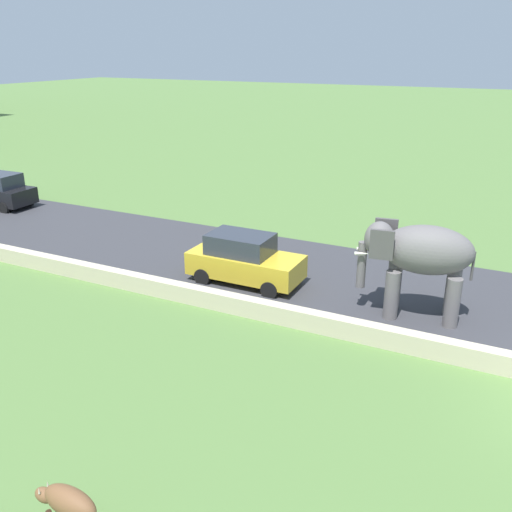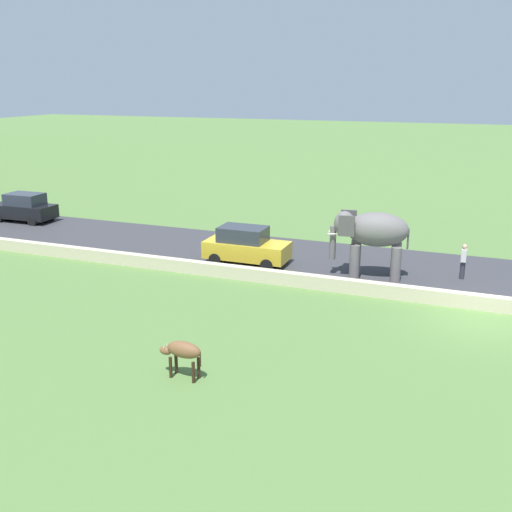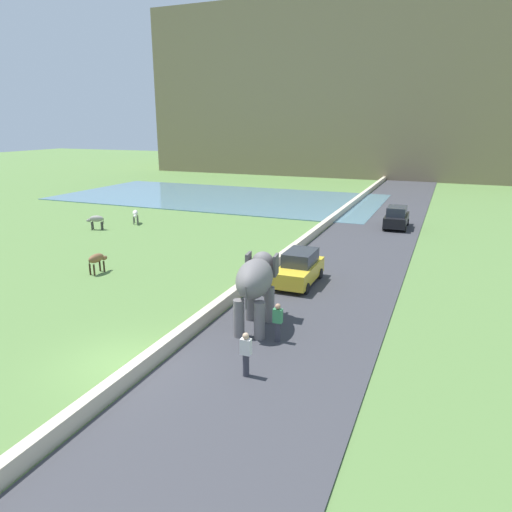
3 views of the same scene
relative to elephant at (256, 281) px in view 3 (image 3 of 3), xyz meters
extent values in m
plane|color=#567A3D|center=(-3.39, -4.68, -2.04)|extent=(220.00, 220.00, 0.00)
cube|color=#38383D|center=(1.61, 15.32, -2.01)|extent=(7.00, 120.00, 0.06)
cube|color=beige|center=(-2.19, 13.32, -1.75)|extent=(0.40, 110.00, 0.58)
cube|color=slate|center=(-17.39, 31.15, -2.00)|extent=(36.00, 18.00, 0.08)
cube|color=#897556|center=(-9.39, 69.01, 11.09)|extent=(64.00, 28.00, 26.25)
cylinder|color=#D6BC89|center=(-24.82, 69.01, 26.81)|extent=(4.11, 4.11, 5.20)
ellipsoid|color=slate|center=(0.03, -0.22, 0.20)|extent=(1.78, 2.87, 1.50)
cylinder|color=slate|center=(-0.51, 0.59, -1.24)|extent=(0.44, 0.44, 1.60)
cylinder|color=slate|center=(0.32, 0.71, -1.24)|extent=(0.44, 0.44, 1.60)
cylinder|color=slate|center=(-0.26, -1.15, -1.24)|extent=(0.44, 0.44, 1.60)
cylinder|color=slate|center=(0.57, -1.03, -1.24)|extent=(0.44, 0.44, 1.60)
ellipsoid|color=slate|center=(-0.17, 1.18, 0.39)|extent=(1.12, 1.04, 1.10)
cube|color=#504C4C|center=(-0.75, 0.96, 0.43)|extent=(0.22, 0.71, 0.90)
cube|color=#504C4C|center=(0.44, 1.13, 0.43)|extent=(0.22, 0.71, 0.90)
cylinder|color=slate|center=(-0.24, 1.65, -0.50)|extent=(0.28, 0.28, 1.50)
cone|color=silver|center=(-0.45, 1.55, -0.05)|extent=(0.20, 0.57, 0.17)
cone|color=silver|center=(-0.01, 1.61, -0.05)|extent=(0.20, 0.57, 0.17)
cylinder|color=#504C4C|center=(0.22, -1.53, -0.15)|extent=(0.08, 0.08, 0.90)
cylinder|color=#33333D|center=(1.32, -1.00, -1.61)|extent=(0.22, 0.22, 0.85)
cube|color=#388451|center=(1.32, -1.00, -0.91)|extent=(0.36, 0.22, 0.56)
sphere|color=tan|center=(1.32, -1.00, -0.52)|extent=(0.22, 0.22, 0.22)
cylinder|color=#33333D|center=(1.22, -3.83, -1.61)|extent=(0.22, 0.22, 0.85)
cube|color=silver|center=(1.22, -3.83, -0.91)|extent=(0.36, 0.22, 0.56)
sphere|color=tan|center=(1.22, -3.83, -0.52)|extent=(0.22, 0.22, 0.22)
cube|color=black|center=(3.18, 22.06, -1.34)|extent=(1.77, 4.03, 0.80)
cube|color=#2D333D|center=(3.19, 21.86, -0.59)|extent=(1.48, 2.23, 0.70)
cylinder|color=black|center=(2.35, 23.34, -1.74)|extent=(0.19, 0.60, 0.60)
cylinder|color=black|center=(3.97, 23.37, -1.74)|extent=(0.19, 0.60, 0.60)
cylinder|color=black|center=(2.40, 20.74, -1.74)|extent=(0.19, 0.60, 0.60)
cylinder|color=black|center=(4.01, 20.77, -1.74)|extent=(0.19, 0.60, 0.60)
cube|color=gold|center=(0.03, 5.86, -1.34)|extent=(1.71, 4.00, 0.80)
cube|color=#2D333D|center=(0.03, 6.06, -0.59)|extent=(1.45, 2.20, 0.70)
cylinder|color=black|center=(0.84, 4.57, -1.74)|extent=(0.18, 0.60, 0.60)
cylinder|color=black|center=(-0.77, 4.56, -1.74)|extent=(0.18, 0.60, 0.60)
cylinder|color=black|center=(0.84, 7.17, -1.74)|extent=(0.18, 0.60, 0.60)
cylinder|color=black|center=(-0.78, 7.16, -1.74)|extent=(0.18, 0.60, 0.60)
ellipsoid|color=silver|center=(-17.46, 15.57, -1.14)|extent=(0.97, 1.16, 0.50)
cylinder|color=#595753|center=(-17.12, 15.33, -1.71)|extent=(0.10, 0.10, 0.65)
cylinder|color=#595753|center=(-17.38, 15.16, -1.71)|extent=(0.10, 0.10, 0.65)
cylinder|color=#595753|center=(-17.54, 15.98, -1.71)|extent=(0.10, 0.10, 0.65)
cylinder|color=#595753|center=(-17.80, 15.81, -1.71)|extent=(0.10, 0.10, 0.65)
ellipsoid|color=silver|center=(-17.12, 15.04, -1.29)|extent=(0.42, 0.47, 0.26)
cone|color=beige|center=(-17.04, 15.09, -1.12)|extent=(0.04, 0.04, 0.12)
cone|color=beige|center=(-17.19, 14.99, -1.12)|extent=(0.04, 0.04, 0.12)
cylinder|color=#595753|center=(-17.76, 16.02, -1.34)|extent=(0.04, 0.04, 0.45)
ellipsoid|color=brown|center=(-11.13, 3.32, -1.14)|extent=(0.50, 1.12, 0.50)
cylinder|color=#302014|center=(-11.26, 3.72, -1.71)|extent=(0.10, 0.10, 0.65)
cylinder|color=#302014|center=(-10.96, 3.70, -1.71)|extent=(0.10, 0.10, 0.65)
cylinder|color=#302014|center=(-11.31, 2.95, -1.71)|extent=(0.10, 0.10, 0.65)
cylinder|color=#302014|center=(-11.00, 2.93, -1.71)|extent=(0.10, 0.10, 0.65)
ellipsoid|color=brown|center=(-11.10, 3.95, -1.29)|extent=(0.26, 0.41, 0.26)
cone|color=beige|center=(-11.19, 3.96, -1.12)|extent=(0.04, 0.04, 0.12)
cone|color=beige|center=(-11.01, 3.95, -1.12)|extent=(0.04, 0.04, 0.12)
cylinder|color=#302014|center=(-11.16, 2.79, -1.34)|extent=(0.04, 0.04, 0.45)
ellipsoid|color=gray|center=(-18.85, 12.39, -1.14)|extent=(1.18, 0.82, 0.50)
cylinder|color=#373533|center=(-19.14, 12.10, -1.71)|extent=(0.10, 0.10, 0.65)
cylinder|color=#373533|center=(-19.26, 12.39, -1.71)|extent=(0.10, 0.10, 0.65)
cylinder|color=#373533|center=(-18.43, 12.39, -1.71)|extent=(0.10, 0.10, 0.65)
cylinder|color=#373533|center=(-18.55, 12.68, -1.71)|extent=(0.10, 0.10, 0.65)
ellipsoid|color=gray|center=(-19.43, 12.15, -1.29)|extent=(0.46, 0.37, 0.26)
cone|color=beige|center=(-19.40, 12.07, -1.12)|extent=(0.04, 0.04, 0.12)
cone|color=beige|center=(-19.46, 12.23, -1.12)|extent=(0.04, 0.04, 0.12)
cylinder|color=#373533|center=(-18.35, 12.60, -1.34)|extent=(0.04, 0.04, 0.45)
camera|label=1|loc=(-16.17, -2.58, 5.87)|focal=39.17mm
camera|label=2|loc=(-24.97, -4.28, 6.34)|focal=41.43mm
camera|label=3|loc=(6.92, -16.78, 6.24)|focal=33.03mm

